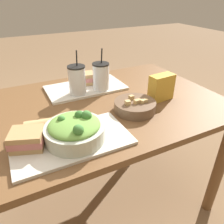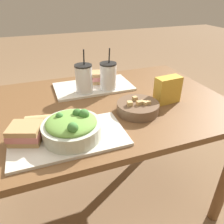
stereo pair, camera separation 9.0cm
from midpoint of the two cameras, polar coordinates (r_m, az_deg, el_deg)
name	(u,v)px [view 1 (the left image)]	position (r m, az deg, el deg)	size (l,w,h in m)	color
ground_plane	(98,200)	(1.55, -5.53, -21.94)	(12.00, 12.00, 0.00)	#846647
dining_table	(94,121)	(1.14, -7.02, -2.44)	(1.32, 0.84, 0.71)	brown
tray_near	(72,141)	(0.85, -13.58, -7.46)	(0.44, 0.24, 0.01)	beige
tray_far	(86,88)	(1.27, -8.93, 6.25)	(0.44, 0.24, 0.01)	beige
salad_bowl	(75,129)	(0.82, -12.82, -4.56)	(0.22, 0.22, 0.10)	beige
soup_bowl	(135,106)	(1.02, 3.48, 1.56)	(0.19, 0.19, 0.07)	brown
sandwich_near	(27,139)	(0.84, -24.21, -6.55)	(0.14, 0.13, 0.06)	tan
baguette_near	(48,126)	(0.89, -19.12, -3.51)	(0.18, 0.09, 0.06)	tan
sandwich_far	(91,78)	(1.30, -7.57, 8.82)	(0.14, 0.11, 0.06)	tan
drink_cup_dark	(77,81)	(1.16, -11.30, 7.90)	(0.09, 0.09, 0.23)	silver
drink_cup_red	(101,77)	(1.20, -5.07, 9.00)	(0.09, 0.09, 0.23)	silver
chip_bag	(161,87)	(1.13, 10.53, 6.29)	(0.13, 0.07, 0.13)	gold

